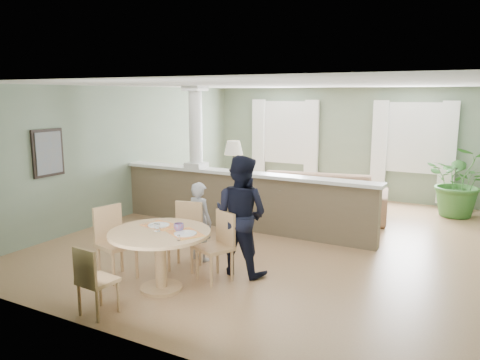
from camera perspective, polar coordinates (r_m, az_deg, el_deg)
The scene contains 12 objects.
ground at distance 8.48m, azimuth 4.79°, elevation -7.06°, with size 8.00×8.00×0.00m, color tan.
room_shell at distance 8.71m, azimuth 6.48°, elevation 5.55°, with size 7.02×8.02×2.71m.
pony_wall at distance 8.90m, azimuth -0.42°, elevation -1.47°, with size 5.32×0.38×2.70m.
sofa at distance 9.92m, azimuth 8.96°, elevation -1.97°, with size 2.97×1.16×0.87m, color #8C644C.
houseplant at distance 10.77m, azimuth 25.32°, elevation -0.17°, with size 1.35×1.17×1.50m, color #336428.
dining_table at distance 6.22m, azimuth -9.64°, elevation -7.61°, with size 1.32×1.32×0.90m.
chair_far_boy at distance 7.00m, azimuth -6.56°, elevation -6.31°, with size 0.53×0.53×0.97m.
chair_far_man at distance 6.52m, azimuth -2.61°, elevation -7.63°, with size 0.56×0.56×0.95m.
chair_near at distance 5.73m, azimuth -17.48°, elevation -11.34°, with size 0.41×0.41×0.84m.
chair_side at distance 6.79m, azimuth -15.17°, elevation -6.94°, with size 0.56×0.56×1.01m.
child_person at distance 7.24m, azimuth -4.95°, elevation -5.05°, with size 0.45×0.30×1.23m, color #97979C.
man_person at distance 6.64m, azimuth 0.09°, elevation -4.31°, with size 0.83×0.65×1.71m, color black.
Camera 1 is at (3.25, -7.41, 2.55)m, focal length 35.00 mm.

